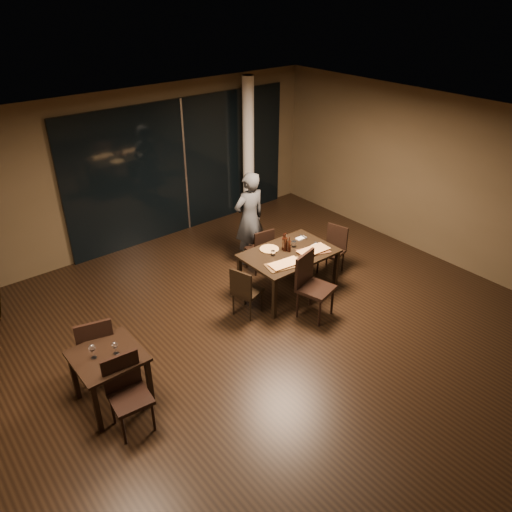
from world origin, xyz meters
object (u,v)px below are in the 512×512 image
object	(u,v)px
diner	(249,219)
bottle_c	(284,242)
main_table	(289,256)
chair_main_left	(245,290)
bottle_a	(285,242)
chair_main_near	(311,282)
chair_main_right	(334,247)
chair_main_far	(261,248)
bottle_b	(289,244)
chair_side_far	(96,345)
side_table	(108,363)
chair_side_near	(127,389)

from	to	relation	value
diner	bottle_c	xyz separation A→B (m)	(-0.13, -1.08, 0.01)
main_table	bottle_c	distance (m)	0.25
chair_main_left	bottle_a	size ratio (longest dim) A/B	2.67
chair_main_near	chair_main_right	xyz separation A→B (m)	(1.26, 0.70, -0.10)
chair_main_far	bottle_b	world-z (taller)	bottle_b
chair_side_far	bottle_b	size ratio (longest dim) A/B	3.79
diner	bottle_b	bearing A→B (deg)	85.83
side_table	chair_main_near	distance (m)	3.23
side_table	chair_main_left	distance (m)	2.45
main_table	chair_main_left	distance (m)	1.02
chair_main_near	chair_main_right	world-z (taller)	chair_main_near
chair_main_far	chair_main_right	world-z (taller)	chair_main_right
chair_main_right	bottle_b	distance (m)	1.14
side_table	chair_main_right	size ratio (longest dim) A/B	0.93
side_table	chair_side_near	world-z (taller)	chair_side_near
main_table	chair_main_near	xyz separation A→B (m)	(-0.17, -0.70, -0.09)
bottle_a	chair_main_far	bearing A→B (deg)	84.43
main_table	bottle_a	distance (m)	0.25
chair_main_far	chair_side_near	bearing A→B (deg)	34.97
chair_main_right	diner	size ratio (longest dim) A/B	0.49
chair_main_right	bottle_a	world-z (taller)	bottle_a
main_table	chair_side_far	bearing A→B (deg)	179.91
side_table	bottle_a	world-z (taller)	bottle_a
chair_main_far	chair_main_right	bearing A→B (deg)	151.07
chair_main_left	diner	world-z (taller)	diner
side_table	chair_main_near	xyz separation A→B (m)	(3.23, -0.20, -0.04)
bottle_b	main_table	bearing A→B (deg)	-127.46
chair_main_far	bottle_b	size ratio (longest dim) A/B	3.28
diner	chair_main_near	bearing A→B (deg)	82.14
chair_main_far	chair_main_right	xyz separation A→B (m)	(1.03, -0.78, 0.01)
chair_side_near	bottle_c	world-z (taller)	bottle_c
side_table	bottle_a	size ratio (longest dim) A/B	2.53
main_table	bottle_c	bearing A→B (deg)	89.59
side_table	chair_main_far	world-z (taller)	chair_main_far
chair_main_left	bottle_b	bearing A→B (deg)	-101.12
main_table	chair_side_near	world-z (taller)	chair_side_near
chair_main_far	diner	xyz separation A→B (m)	(0.07, 0.43, 0.40)
chair_main_far	chair_main_near	world-z (taller)	chair_main_near
chair_main_near	chair_side_near	bearing A→B (deg)	169.66
side_table	diner	bearing A→B (deg)	25.89
chair_main_far	chair_main_left	distance (m)	1.37
chair_main_far	diner	size ratio (longest dim) A/B	0.49
chair_main_near	bottle_c	world-z (taller)	chair_main_near
main_table	chair_side_near	bearing A→B (deg)	-164.39
side_table	chair_main_near	bearing A→B (deg)	-3.47
chair_main_near	chair_side_near	world-z (taller)	chair_main_near
chair_main_near	chair_side_near	distance (m)	3.23
chair_main_near	chair_side_far	world-z (taller)	chair_main_near
main_table	chair_main_right	bearing A→B (deg)	0.27
chair_main_near	bottle_b	size ratio (longest dim) A/B	4.03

